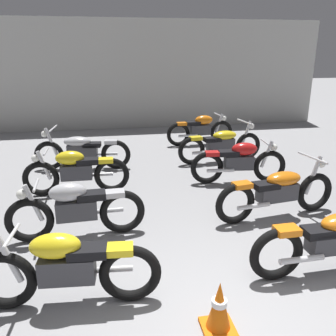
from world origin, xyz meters
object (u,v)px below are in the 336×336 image
at_px(motorcycle_left_row_0, 66,267).
at_px(motorcycle_left_row_3, 82,150).
at_px(motorcycle_right_row_1, 278,191).
at_px(motorcycle_right_row_2, 239,161).
at_px(motorcycle_left_row_2, 76,171).
at_px(traffic_cone, 219,307).
at_px(motorcycle_left_row_1, 76,208).
at_px(motorcycle_right_row_3, 221,144).
at_px(motorcycle_right_row_0, 336,239).
at_px(motorcycle_right_row_4, 201,129).

xyz_separation_m(motorcycle_left_row_0, motorcycle_left_row_3, (-0.05, 4.69, -0.01)).
relative_size(motorcycle_right_row_1, motorcycle_right_row_2, 1.10).
bearing_deg(motorcycle_left_row_2, traffic_cone, -68.11).
distance_m(motorcycle_left_row_1, traffic_cone, 2.58).
relative_size(motorcycle_right_row_1, motorcycle_right_row_3, 1.00).
xyz_separation_m(motorcycle_left_row_2, motorcycle_right_row_0, (3.23, -3.17, -0.01)).
bearing_deg(traffic_cone, motorcycle_right_row_0, 22.08).
bearing_deg(motorcycle_left_row_1, motorcycle_left_row_0, -90.39).
xyz_separation_m(motorcycle_right_row_1, motorcycle_right_row_3, (0.08, 3.10, 0.00)).
height_order(motorcycle_left_row_0, motorcycle_right_row_0, motorcycle_right_row_0).
height_order(motorcycle_left_row_2, motorcycle_right_row_1, motorcycle_right_row_1).
height_order(motorcycle_left_row_1, traffic_cone, motorcycle_left_row_1).
bearing_deg(traffic_cone, motorcycle_left_row_2, 111.89).
bearing_deg(motorcycle_right_row_3, motorcycle_left_row_2, -156.05).
distance_m(motorcycle_right_row_0, traffic_cone, 1.82).
bearing_deg(motorcycle_left_row_1, motorcycle_left_row_3, 91.00).
bearing_deg(motorcycle_right_row_1, motorcycle_left_row_0, -153.44).
bearing_deg(motorcycle_left_row_1, motorcycle_right_row_0, -24.91).
bearing_deg(motorcycle_right_row_2, motorcycle_right_row_0, -90.11).
bearing_deg(motorcycle_left_row_2, motorcycle_right_row_3, 23.95).
height_order(motorcycle_right_row_4, traffic_cone, motorcycle_right_row_4).
relative_size(motorcycle_right_row_0, motorcycle_right_row_1, 1.00).
height_order(motorcycle_left_row_1, motorcycle_right_row_1, motorcycle_right_row_1).
bearing_deg(motorcycle_left_row_2, motorcycle_left_row_3, 88.35).
bearing_deg(motorcycle_right_row_2, motorcycle_left_row_3, 155.05).
bearing_deg(motorcycle_right_row_0, motorcycle_left_row_3, 124.30).
bearing_deg(motorcycle_right_row_3, motorcycle_right_row_1, -91.44).
relative_size(motorcycle_left_row_0, motorcycle_left_row_3, 0.91).
bearing_deg(motorcycle_left_row_2, motorcycle_right_row_4, 44.07).
bearing_deg(motorcycle_right_row_4, motorcycle_right_row_2, -91.07).
distance_m(motorcycle_left_row_1, motorcycle_left_row_3, 3.21).
xyz_separation_m(motorcycle_left_row_3, motorcycle_right_row_2, (3.19, -1.48, 0.01)).
distance_m(motorcycle_left_row_0, motorcycle_right_row_4, 7.14).
relative_size(motorcycle_left_row_1, motorcycle_left_row_3, 0.91).
height_order(motorcycle_left_row_3, traffic_cone, motorcycle_left_row_3).
distance_m(motorcycle_right_row_1, traffic_cone, 2.82).
relative_size(motorcycle_left_row_1, motorcycle_left_row_2, 1.00).
distance_m(motorcycle_right_row_2, motorcycle_right_row_4, 3.17).
distance_m(motorcycle_left_row_0, motorcycle_right_row_1, 3.54).
bearing_deg(motorcycle_left_row_1, motorcycle_right_row_1, 1.86).
xyz_separation_m(motorcycle_left_row_0, motorcycle_right_row_2, (3.14, 3.21, 0.00)).
height_order(motorcycle_left_row_3, motorcycle_right_row_3, same).
xyz_separation_m(motorcycle_left_row_2, traffic_cone, (1.55, -3.85, -0.20)).
height_order(motorcycle_left_row_2, motorcycle_left_row_3, motorcycle_left_row_3).
bearing_deg(motorcycle_right_row_0, motorcycle_right_row_4, 89.41).
xyz_separation_m(motorcycle_left_row_0, motorcycle_left_row_1, (0.01, 1.48, 0.00)).
xyz_separation_m(motorcycle_left_row_0, motorcycle_right_row_3, (3.25, 4.68, -0.01)).
bearing_deg(motorcycle_left_row_3, motorcycle_right_row_2, -24.95).
bearing_deg(motorcycle_left_row_0, motorcycle_left_row_2, 91.60).
distance_m(motorcycle_left_row_1, motorcycle_right_row_0, 3.45).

